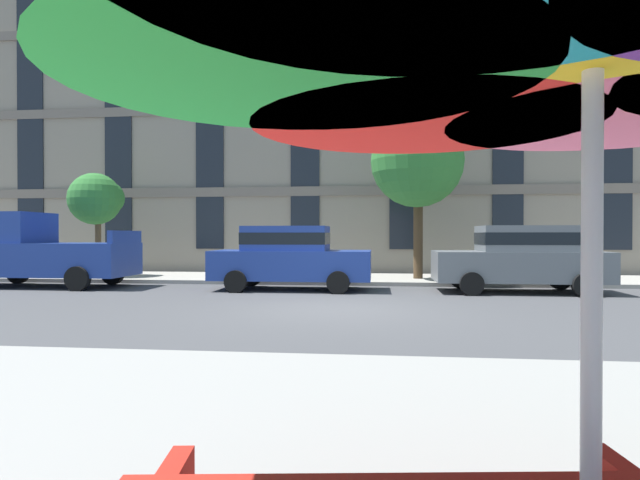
# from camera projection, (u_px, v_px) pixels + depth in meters

# --- Properties ---
(ground_plane) EXTENTS (120.00, 120.00, 0.00)m
(ground_plane) POSITION_uv_depth(u_px,v_px,m) (335.00, 310.00, 10.66)
(ground_plane) COLOR #424244
(sidewalk_far) EXTENTS (56.00, 3.60, 0.12)m
(sidewalk_far) POSITION_uv_depth(u_px,v_px,m) (351.00, 279.00, 17.42)
(sidewalk_far) COLOR #9E998E
(sidewalk_far) RESTS_ON ground
(apartment_building) EXTENTS (37.39, 12.08, 12.80)m
(apartment_building) POSITION_uv_depth(u_px,v_px,m) (360.00, 136.00, 25.50)
(apartment_building) COLOR gray
(apartment_building) RESTS_ON ground
(pickup_blue) EXTENTS (5.10, 2.12, 2.20)m
(pickup_blue) POSITION_uv_depth(u_px,v_px,m) (38.00, 252.00, 15.33)
(pickup_blue) COLOR navy
(pickup_blue) RESTS_ON ground
(sedan_blue) EXTENTS (4.40, 1.98, 1.78)m
(sedan_blue) POSITION_uv_depth(u_px,v_px,m) (290.00, 256.00, 14.50)
(sedan_blue) COLOR navy
(sedan_blue) RESTS_ON ground
(sedan_gray) EXTENTS (4.40, 1.98, 1.78)m
(sedan_gray) POSITION_uv_depth(u_px,v_px,m) (520.00, 257.00, 13.82)
(sedan_gray) COLOR slate
(sedan_gray) RESTS_ON ground
(street_tree_left) EXTENTS (1.80, 1.78, 3.67)m
(street_tree_left) POSITION_uv_depth(u_px,v_px,m) (98.00, 199.00, 17.90)
(street_tree_left) COLOR brown
(street_tree_left) RESTS_ON ground
(street_tree_middle) EXTENTS (2.95, 2.96, 5.36)m
(street_tree_middle) POSITION_uv_depth(u_px,v_px,m) (419.00, 161.00, 16.61)
(street_tree_middle) COLOR #4C3823
(street_tree_middle) RESTS_ON ground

